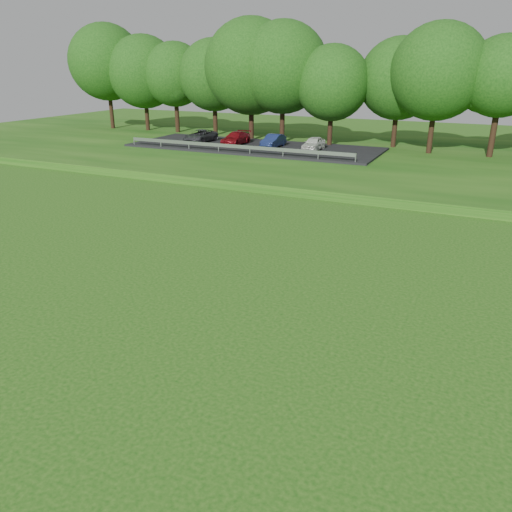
% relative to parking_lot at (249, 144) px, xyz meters
% --- Properties ---
extents(parking_lot, '(24.00, 9.00, 1.38)m').
position_rel_parking_lot_xyz_m(parking_lot, '(0.00, 0.00, 0.00)').
color(parking_lot, black).
rests_on(parking_lot, berm).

